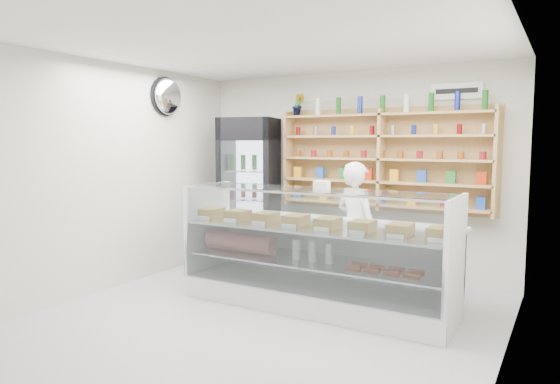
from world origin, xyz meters
The scene contains 8 objects.
room centered at (0.00, 0.00, 1.40)m, with size 5.00×5.00×5.00m.
display_counter centered at (0.27, 0.85, 0.36)m, with size 3.02×0.90×1.32m.
shop_worker centered at (0.47, 1.54, 0.80)m, with size 0.58×0.38×1.59m, color white.
drinks_cooler centered at (-1.42, 2.09, 1.09)m, with size 0.96×0.94×2.17m.
wall_shelving centered at (0.50, 2.34, 1.59)m, with size 2.84×0.28×1.33m.
potted_plant centered at (-0.75, 2.34, 2.35)m, with size 0.17×0.14×0.31m, color #1E6626.
security_mirror centered at (-2.17, 1.20, 2.45)m, with size 0.15×0.50×0.50m, color silver.
wall_sign centered at (1.40, 2.47, 2.45)m, with size 0.62×0.03×0.20m, color white.
Camera 1 is at (2.67, -4.02, 1.82)m, focal length 32.00 mm.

